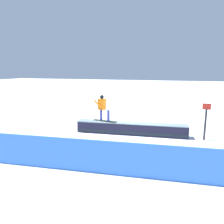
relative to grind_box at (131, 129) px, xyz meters
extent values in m
plane|color=white|center=(0.00, 0.00, -0.30)|extent=(120.00, 120.00, 0.00)
cube|color=black|center=(0.00, 0.00, 0.01)|extent=(6.12, 1.23, 0.63)
cube|color=black|center=(0.00, 0.00, -0.15)|extent=(6.14, 1.24, 0.15)
cube|color=#82999F|center=(0.00, 0.00, 0.35)|extent=(6.13, 1.29, 0.04)
cube|color=black|center=(1.49, 0.16, 0.37)|extent=(1.53, 0.60, 0.01)
cylinder|color=#414596|center=(1.73, 0.10, 0.70)|extent=(0.17, 0.17, 0.64)
cylinder|color=#414596|center=(1.25, 0.22, 0.70)|extent=(0.17, 0.17, 0.64)
cube|color=orange|center=(1.67, 0.12, 1.33)|extent=(0.44, 0.33, 0.61)
sphere|color=black|center=(1.67, 0.12, 1.75)|extent=(0.22, 0.22, 0.22)
cylinder|color=orange|center=(1.88, 0.24, 1.36)|extent=(0.49, 0.20, 0.42)
cylinder|color=orange|center=(1.53, -0.02, 1.36)|extent=(0.23, 0.14, 0.56)
cube|color=#3A7ADB|center=(0.00, 4.81, 0.30)|extent=(13.52, 1.53, 1.21)
cylinder|color=#262628|center=(-3.80, -0.25, 0.49)|extent=(0.10, 0.10, 1.59)
cube|color=red|center=(-3.80, -0.25, 1.44)|extent=(0.40, 0.04, 0.30)
camera|label=1|loc=(-2.65, 11.21, 3.26)|focal=34.26mm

